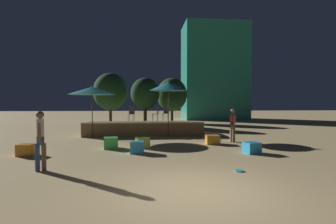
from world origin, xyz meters
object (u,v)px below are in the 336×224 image
Objects in this scene: cube_seat_2 at (212,139)px; person_1 at (233,124)px; cube_seat_5 at (111,143)px; background_tree_2 at (172,95)px; bistro_chair_0 at (132,112)px; cube_seat_3 at (143,142)px; bistro_chair_1 at (157,112)px; cube_seat_0 at (26,150)px; cube_seat_1 at (137,147)px; person_0 at (40,138)px; bistro_chair_2 at (166,112)px; frisbee_disc at (239,171)px; patio_umbrella_0 at (168,86)px; background_tree_0 at (145,94)px; cube_seat_4 at (252,148)px; patio_umbrella_1 at (92,91)px; background_tree_1 at (110,92)px.

person_1 is at bearing 26.47° from cube_seat_2.
background_tree_2 is (4.13, 14.30, 2.55)m from cube_seat_5.
person_1 is 6.27m from bistro_chair_0.
cube_seat_3 is 4.67m from bistro_chair_1.
cube_seat_5 reaches higher than cube_seat_0.
cube_seat_1 is at bearing -98.51° from cube_seat_3.
person_0 is 10.01m from bistro_chair_2.
cube_seat_0 is at bearing 157.84° from frisbee_disc.
frisbee_disc is at bearing -45.30° from cube_seat_1.
cube_seat_2 is at bearing -55.16° from patio_umbrella_0.
background_tree_0 is at bearing 88.47° from cube_seat_1.
bistro_chair_1 is at bearing 102.80° from frisbee_disc.
person_1 is 5.96m from frisbee_disc.
cube_seat_0 is at bearing -114.50° from background_tree_2.
cube_seat_2 reaches higher than frisbee_disc.
patio_umbrella_0 is 6.10× the size of cube_seat_1.
cube_seat_4 is at bearing -175.96° from person_0.
patio_umbrella_0 is 4.88× the size of cube_seat_3.
patio_umbrella_0 reaches higher than bistro_chair_1.
cube_seat_1 is 6.79m from bistro_chair_2.
patio_umbrella_1 reaches higher than frisbee_disc.
bistro_chair_1 is 1.00× the size of bistro_chair_2.
background_tree_1 reaches higher than background_tree_2.
cube_seat_4 reaches higher than cube_seat_2.
cube_seat_4 is (8.63, -0.30, 0.00)m from cube_seat_0.
cube_seat_2 is 2.60m from cube_seat_4.
cube_seat_2 is (7.69, 2.13, -0.00)m from cube_seat_0.
patio_umbrella_0 is 11.32m from background_tree_1.
cube_seat_0 is 9.31m from person_1.
cube_seat_5 is (-4.72, -0.85, 0.03)m from cube_seat_2.
cube_seat_0 is at bearing 0.54° from person_1.
background_tree_2 is (3.48, 9.48, 1.40)m from bistro_chair_0.
background_tree_2 is at bearing 78.98° from cube_seat_3.
cube_seat_5 is 5.93m from frisbee_disc.
cube_seat_3 is at bearing -50.64° from patio_umbrella_1.
bistro_chair_1 is (1.01, 5.74, 1.16)m from cube_seat_1.
cube_seat_5 is 0.74× the size of bistro_chair_1.
patio_umbrella_1 is 4.82m from bistro_chair_2.
patio_umbrella_1 reaches higher than cube_seat_4.
person_1 is at bearing 59.73° from bistro_chair_1.
background_tree_2 is at bearing 178.60° from bistro_chair_1.
patio_umbrella_1 is at bearing -113.21° from background_tree_0.
bistro_chair_0 is at bearing 82.33° from cube_seat_5.
cube_seat_3 is at bearing -0.34° from person_1.
person_0 reaches higher than cube_seat_1.
frisbee_disc is 18.70m from background_tree_2.
patio_umbrella_0 is 7.13m from background_tree_0.
cube_seat_3 reaches higher than frisbee_disc.
cube_seat_0 is 3.23m from cube_seat_5.
patio_umbrella_1 is 7.23m from cube_seat_2.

